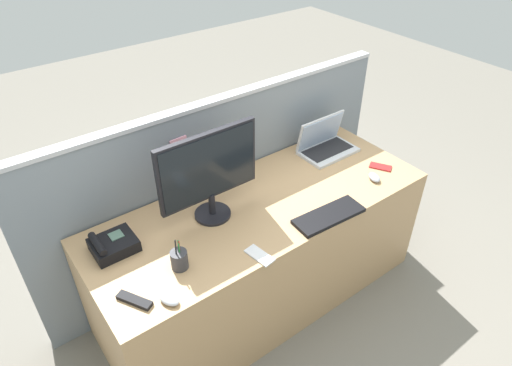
{
  "coord_description": "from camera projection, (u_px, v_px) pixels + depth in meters",
  "views": [
    {
      "loc": [
        -1.22,
        -1.58,
        2.36
      ],
      "look_at": [
        0.0,
        0.05,
        0.88
      ],
      "focal_mm": 31.76,
      "sensor_mm": 36.0,
      "label": 1
    }
  ],
  "objects": [
    {
      "name": "ground_plane",
      "position": [
        261.0,
        293.0,
        3.0
      ],
      "size": [
        10.0,
        10.0,
        0.0
      ],
      "primitive_type": "plane",
      "color": "slate"
    },
    {
      "name": "desk",
      "position": [
        261.0,
        252.0,
        2.78
      ],
      "size": [
        2.01,
        0.76,
        0.76
      ],
      "primitive_type": "cube",
      "color": "tan",
      "rests_on": "ground_plane"
    },
    {
      "name": "cell_phone_white_slab",
      "position": [
        259.0,
        255.0,
        2.22
      ],
      "size": [
        0.09,
        0.16,
        0.01
      ],
      "primitive_type": "cube",
      "rotation": [
        0.0,
        0.0,
        0.15
      ],
      "color": "silver",
      "rests_on": "desk"
    },
    {
      "name": "pen_cup",
      "position": [
        179.0,
        260.0,
        2.14
      ],
      "size": [
        0.08,
        0.08,
        0.18
      ],
      "color": "#333338",
      "rests_on": "desk"
    },
    {
      "name": "keyboard_main",
      "position": [
        329.0,
        216.0,
        2.46
      ],
      "size": [
        0.42,
        0.18,
        0.02
      ],
      "primitive_type": "cube",
      "rotation": [
        0.0,
        0.0,
        -0.06
      ],
      "color": "black",
      "rests_on": "desk"
    },
    {
      "name": "computer_mouse_left_hand",
      "position": [
        169.0,
        299.0,
        1.99
      ],
      "size": [
        0.09,
        0.12,
        0.03
      ],
      "primitive_type": "ellipsoid",
      "rotation": [
        0.0,
        0.0,
        0.39
      ],
      "color": "#B2B5BC",
      "rests_on": "desk"
    },
    {
      "name": "cubicle_divider",
      "position": [
        221.0,
        187.0,
        2.91
      ],
      "size": [
        2.45,
        0.08,
        1.25
      ],
      "color": "gray",
      "rests_on": "ground_plane"
    },
    {
      "name": "cell_phone_red_case",
      "position": [
        380.0,
        167.0,
        2.86
      ],
      "size": [
        0.12,
        0.15,
        0.01
      ],
      "primitive_type": "cube",
      "rotation": [
        0.0,
        0.0,
        0.53
      ],
      "color": "#B22323",
      "rests_on": "desk"
    },
    {
      "name": "desk_phone",
      "position": [
        113.0,
        245.0,
        2.24
      ],
      "size": [
        0.21,
        0.18,
        0.1
      ],
      "color": "black",
      "rests_on": "desk"
    },
    {
      "name": "tv_remote",
      "position": [
        134.0,
        300.0,
        1.99
      ],
      "size": [
        0.12,
        0.17,
        0.02
      ],
      "primitive_type": "cube",
      "rotation": [
        0.0,
        0.0,
        0.51
      ],
      "color": "black",
      "rests_on": "desk"
    },
    {
      "name": "desktop_monitor",
      "position": [
        209.0,
        171.0,
        2.32
      ],
      "size": [
        0.57,
        0.2,
        0.51
      ],
      "color": "black",
      "rests_on": "desk"
    },
    {
      "name": "computer_mouse_right_hand",
      "position": [
        374.0,
        177.0,
        2.74
      ],
      "size": [
        0.09,
        0.12,
        0.03
      ],
      "primitive_type": "ellipsoid",
      "rotation": [
        0.0,
        0.0,
        -0.4
      ],
      "color": "#9EA0A8",
      "rests_on": "desk"
    },
    {
      "name": "laptop",
      "position": [
        325.0,
        143.0,
        2.99
      ],
      "size": [
        0.37,
        0.24,
        0.23
      ],
      "color": "silver",
      "rests_on": "desk"
    }
  ]
}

